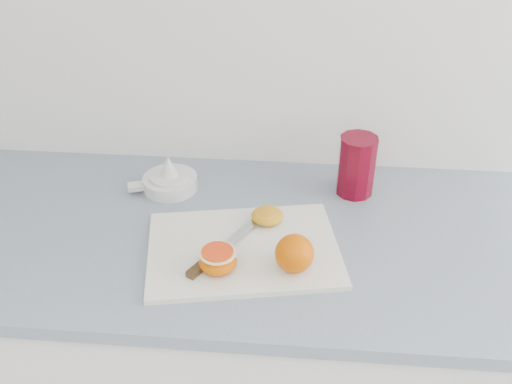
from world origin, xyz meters
TOP-DOWN VIEW (x-y plane):
  - counter at (0.19, 1.70)m, footprint 2.50×0.64m
  - cutting_board at (0.18, 1.62)m, footprint 0.43×0.35m
  - whole_orange at (0.28, 1.57)m, footprint 0.08×0.08m
  - half_orange at (0.14, 1.55)m, footprint 0.07×0.07m
  - squeezed_shell at (0.22, 1.72)m, footprint 0.07×0.07m
  - paring_knife at (0.12, 1.58)m, footprint 0.13×0.20m
  - citrus_juicer at (-0.02, 1.85)m, footprint 0.16×0.13m
  - red_tumbler at (0.42, 1.87)m, footprint 0.09×0.09m

SIDE VIEW (x-z plane):
  - counter at x=0.19m, z-range 0.00..0.89m
  - cutting_board at x=0.18m, z-range 0.89..0.90m
  - paring_knife at x=0.12m, z-range 0.90..0.92m
  - citrus_juicer at x=-0.02m, z-range 0.87..0.96m
  - squeezed_shell at x=0.22m, z-range 0.90..0.93m
  - half_orange at x=0.14m, z-range 0.90..0.95m
  - whole_orange at x=0.28m, z-range 0.90..0.98m
  - red_tumbler at x=0.42m, z-range 0.88..1.03m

